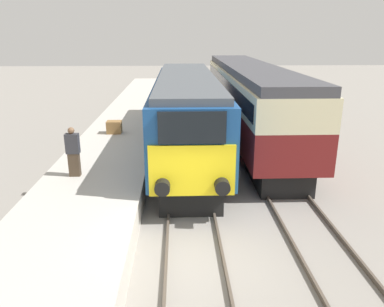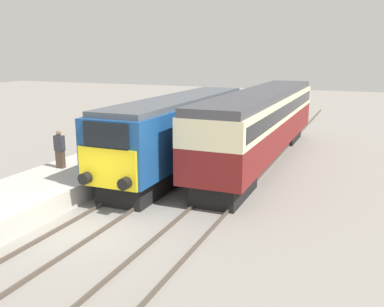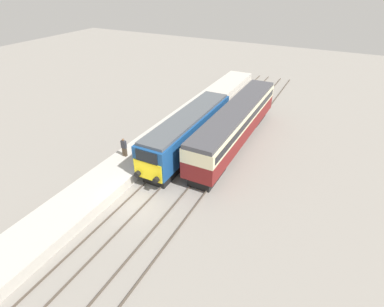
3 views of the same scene
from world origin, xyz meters
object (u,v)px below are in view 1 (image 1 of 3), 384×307
Objects in this scene: luggage_crate at (114,127)px; passenger_carriage at (248,94)px; person_on_platform at (73,152)px; locomotive at (187,112)px.

passenger_carriage is at bearing 16.62° from luggage_crate.
person_on_platform is 2.44× the size of luggage_crate.
locomotive is at bearing 48.62° from person_on_platform.
luggage_crate is (-6.91, -2.06, -1.25)m from passenger_carriage.
person_on_platform is at bearing -133.20° from passenger_carriage.
locomotive reaches higher than luggage_crate.
passenger_carriage is at bearing 46.80° from person_on_platform.
locomotive is 3.86m from luggage_crate.
passenger_carriage is (3.40, 3.34, 0.28)m from locomotive.
passenger_carriage is 7.32m from luggage_crate.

